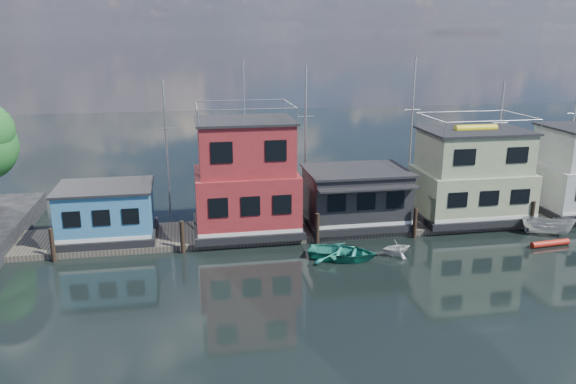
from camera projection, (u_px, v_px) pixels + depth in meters
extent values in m
plane|color=black|center=(428.00, 300.00, 30.23)|extent=(160.00, 160.00, 0.00)
cube|color=#595147|center=(361.00, 225.00, 41.54)|extent=(48.00, 5.00, 0.40)
cube|color=black|center=(109.00, 234.00, 38.35)|extent=(6.40, 4.90, 0.50)
cube|color=teal|center=(106.00, 209.00, 37.88)|extent=(6.00, 4.50, 3.00)
cube|color=black|center=(104.00, 187.00, 37.44)|extent=(6.30, 4.80, 0.16)
cube|color=black|center=(247.00, 226.00, 39.97)|extent=(7.40, 5.90, 0.50)
cube|color=maroon|center=(246.00, 197.00, 39.39)|extent=(7.00, 5.50, 3.74)
cube|color=maroon|center=(245.00, 147.00, 38.41)|extent=(6.30, 4.95, 3.46)
cube|color=black|center=(245.00, 121.00, 37.91)|extent=(6.65, 5.23, 0.16)
cylinder|color=silver|center=(244.00, 89.00, 37.34)|extent=(0.08, 0.08, 4.00)
cube|color=black|center=(355.00, 219.00, 41.33)|extent=(7.40, 5.40, 0.50)
cube|color=black|center=(356.00, 194.00, 40.80)|extent=(7.00, 5.00, 3.40)
cube|color=black|center=(357.00, 170.00, 40.31)|extent=(7.30, 5.30, 0.16)
cube|color=black|center=(368.00, 188.00, 37.82)|extent=(7.00, 1.20, 0.12)
cube|color=black|center=(468.00, 213.00, 42.86)|extent=(8.40, 5.90, 0.50)
cube|color=#99A77D|center=(470.00, 190.00, 42.37)|extent=(8.00, 5.50, 3.12)
cube|color=#99A77D|center=(474.00, 151.00, 41.55)|extent=(7.20, 4.95, 2.88)
cube|color=black|center=(476.00, 131.00, 41.13)|extent=(7.60, 5.23, 0.16)
cylinder|color=yellow|center=(476.00, 128.00, 41.09)|extent=(3.20, 0.56, 0.56)
cylinder|color=#2D2116|center=(52.00, 245.00, 35.07)|extent=(0.28, 0.28, 2.20)
cylinder|color=#2D2116|center=(182.00, 237.00, 36.43)|extent=(0.28, 0.28, 2.20)
cylinder|color=#2D2116|center=(317.00, 229.00, 37.96)|extent=(0.28, 0.28, 2.20)
cylinder|color=#2D2116|center=(415.00, 223.00, 39.15)|extent=(0.28, 0.28, 2.20)
cylinder|color=#2D2116|center=(532.00, 216.00, 40.68)|extent=(0.28, 0.28, 2.20)
cylinder|color=silver|center=(167.00, 149.00, 43.46)|extent=(0.16, 0.16, 10.50)
cylinder|color=silver|center=(165.00, 128.00, 43.03)|extent=(1.40, 0.06, 0.06)
cylinder|color=silver|center=(305.00, 138.00, 45.19)|extent=(0.16, 0.16, 11.50)
cylinder|color=silver|center=(306.00, 116.00, 44.72)|extent=(1.40, 0.06, 0.06)
cylinder|color=silver|center=(411.00, 131.00, 46.66)|extent=(0.16, 0.16, 12.00)
cylinder|color=silver|center=(413.00, 110.00, 46.16)|extent=(1.40, 0.06, 0.06)
cylinder|color=silver|center=(498.00, 140.00, 48.29)|extent=(0.16, 0.16, 10.00)
cylinder|color=silver|center=(500.00, 123.00, 47.88)|extent=(1.40, 0.06, 0.06)
cylinder|color=silver|center=(572.00, 132.00, 49.35)|extent=(0.16, 0.16, 11.00)
cylinder|color=silver|center=(575.00, 113.00, 48.89)|extent=(1.40, 0.06, 0.06)
imported|color=beige|center=(396.00, 247.00, 36.23)|extent=(2.27, 2.03, 1.08)
imported|color=silver|center=(548.00, 226.00, 39.88)|extent=(3.70, 2.81, 1.35)
imported|color=#238371|center=(343.00, 252.00, 35.64)|extent=(5.30, 4.65, 0.91)
cylinder|color=red|center=(550.00, 243.00, 37.84)|extent=(2.88, 0.67, 0.42)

